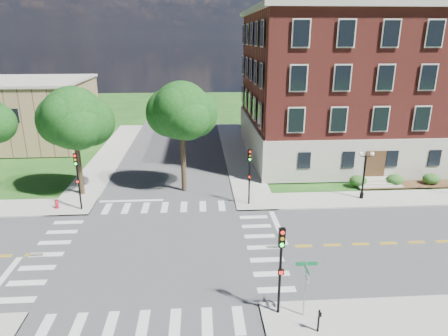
{
  "coord_description": "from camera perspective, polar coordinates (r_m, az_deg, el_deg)",
  "views": [
    {
      "loc": [
        2.96,
        -23.85,
        13.64
      ],
      "look_at": [
        5.03,
        7.77,
        3.2
      ],
      "focal_mm": 32.0,
      "sensor_mm": 36.0,
      "label": 1
    }
  ],
  "objects": [
    {
      "name": "twin_lamp_west",
      "position": [
        36.47,
        19.41,
        -0.58
      ],
      "size": [
        1.36,
        0.36,
        4.23
      ],
      "color": "black",
      "rests_on": "ground"
    },
    {
      "name": "crosswalk_east",
      "position": [
        27.8,
        5.62,
        -11.24
      ],
      "size": [
        2.2,
        10.2,
        0.02
      ],
      "primitive_type": null,
      "color": "silver",
      "rests_on": "ground"
    },
    {
      "name": "tree_d",
      "position": [
        35.4,
        -6.08,
        8.12
      ],
      "size": [
        5.14,
        5.14,
        9.97
      ],
      "color": "#2E2317",
      "rests_on": "ground"
    },
    {
      "name": "traffic_signal_ne",
      "position": [
        33.08,
        3.66,
        -0.23
      ],
      "size": [
        0.38,
        0.45,
        4.8
      ],
      "color": "black",
      "rests_on": "ground"
    },
    {
      "name": "sidewalk_nw",
      "position": [
        45.38,
        -27.38,
        -1.29
      ],
      "size": [
        34.0,
        34.0,
        0.12
      ],
      "color": "#9E9B93",
      "rests_on": "ground"
    },
    {
      "name": "traffic_signal_se",
      "position": [
        20.33,
        8.11,
        -12.91
      ],
      "size": [
        0.32,
        0.35,
        4.8
      ],
      "color": "black",
      "rests_on": "ground"
    },
    {
      "name": "shrub_row",
      "position": [
        44.32,
        29.37,
        -2.12
      ],
      "size": [
        18.0,
        2.0,
        1.3
      ],
      "primitive_type": null,
      "color": "#244F1A",
      "rests_on": "ground"
    },
    {
      "name": "fire_hydrant",
      "position": [
        35.92,
        -22.78,
        -4.79
      ],
      "size": [
        0.35,
        0.35,
        0.75
      ],
      "color": "#B00D1E",
      "rests_on": "ground"
    },
    {
      "name": "secondary_building",
      "position": [
        60.09,
        -28.47,
        7.09
      ],
      "size": [
        20.4,
        15.4,
        8.3
      ],
      "color": "#A18059",
      "rests_on": "ground"
    },
    {
      "name": "traffic_signal_nw",
      "position": [
        34.0,
        -20.21,
        -0.83
      ],
      "size": [
        0.34,
        0.38,
        4.8
      ],
      "color": "black",
      "rests_on": "ground"
    },
    {
      "name": "street_sign_pole",
      "position": [
        20.82,
        11.6,
        -15.15
      ],
      "size": [
        1.1,
        1.1,
        3.1
      ],
      "color": "gray",
      "rests_on": "ground"
    },
    {
      "name": "ground",
      "position": [
        27.63,
        -9.6,
        -11.62
      ],
      "size": [
        160.0,
        160.0,
        0.0
      ],
      "primitive_type": "plane",
      "color": "#184814",
      "rests_on": "ground"
    },
    {
      "name": "road_ns",
      "position": [
        27.63,
        -9.6,
        -11.61
      ],
      "size": [
        12.0,
        90.0,
        0.01
      ],
      "primitive_type": "cube",
      "color": "#3D3D3F",
      "rests_on": "ground"
    },
    {
      "name": "sidewalk_ne",
      "position": [
        43.32,
        13.11,
        -0.52
      ],
      "size": [
        34.0,
        34.0,
        0.12
      ],
      "color": "#9E9B93",
      "rests_on": "ground"
    },
    {
      "name": "main_building",
      "position": [
        50.72,
        21.19,
        11.04
      ],
      "size": [
        30.6,
        22.4,
        16.5
      ],
      "color": "#A5A092",
      "rests_on": "ground"
    },
    {
      "name": "road_ew",
      "position": [
        27.63,
        -9.6,
        -11.61
      ],
      "size": [
        90.0,
        12.0,
        0.01
      ],
      "primitive_type": "cube",
      "color": "#3D3D3F",
      "rests_on": "ground"
    },
    {
      "name": "tree_c",
      "position": [
        36.62,
        -20.71,
        6.65
      ],
      "size": [
        5.42,
        5.42,
        9.63
      ],
      "color": "#2E2317",
      "rests_on": "ground"
    },
    {
      "name": "push_button_post",
      "position": [
        20.86,
        13.39,
        -20.34
      ],
      "size": [
        0.14,
        0.21,
        1.2
      ],
      "color": "black",
      "rests_on": "ground"
    },
    {
      "name": "stop_bar_east",
      "position": [
        30.67,
        7.71,
        -8.34
      ],
      "size": [
        0.4,
        5.5,
        0.0
      ],
      "primitive_type": "cube",
      "color": "silver",
      "rests_on": "ground"
    }
  ]
}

